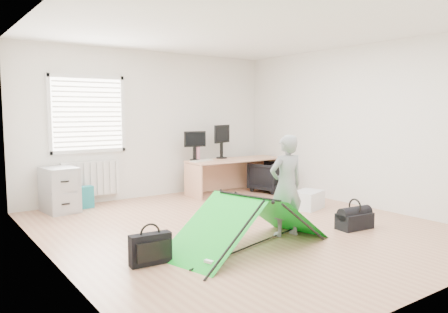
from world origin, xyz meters
TOP-DOWN VIEW (x-y plane):
  - ground at (0.00, 0.00)m, footprint 5.50×5.50m
  - back_wall at (0.00, 2.75)m, footprint 5.00×0.02m
  - window at (-1.20, 2.71)m, footprint 1.20×0.06m
  - radiator at (-1.20, 2.67)m, footprint 1.00×0.12m
  - desk at (1.47, 2.10)m, footprint 1.96×0.64m
  - filing_cabinet at (-1.80, 2.39)m, footprint 0.53×0.67m
  - monitor_left at (0.71, 2.36)m, footprint 0.44×0.18m
  - monitor_right at (1.33, 2.35)m, footprint 0.51×0.30m
  - keyboard at (0.73, 2.15)m, footprint 0.50×0.28m
  - thermos at (0.79, 2.37)m, footprint 0.09×0.09m
  - office_chair at (2.09, 1.80)m, footprint 0.78×0.79m
  - person at (0.22, -0.67)m, footprint 0.52×0.38m
  - kite at (-0.50, -0.80)m, footprint 2.15×1.35m
  - storage_crate at (1.60, 0.25)m, footprint 0.61×0.51m
  - tote_bag at (-1.41, 2.42)m, footprint 0.31×0.15m
  - laptop_bag at (-1.68, -0.63)m, footprint 0.45×0.17m
  - white_box at (-1.25, -1.12)m, footprint 0.12×0.12m
  - duffel_bag at (1.21, -0.98)m, footprint 0.52×0.30m

SIDE VIEW (x-z plane):
  - ground at x=0.00m, z-range 0.00..0.00m
  - white_box at x=-1.25m, z-range 0.00..0.10m
  - duffel_bag at x=1.21m, z-range 0.00..0.22m
  - storage_crate at x=1.60m, z-range 0.00..0.29m
  - laptop_bag at x=-1.68m, z-range 0.00..0.33m
  - tote_bag at x=-1.41m, z-range 0.00..0.37m
  - office_chair at x=2.09m, z-range 0.00..0.59m
  - kite at x=-0.50m, z-range 0.00..0.62m
  - desk at x=1.47m, z-range 0.00..0.67m
  - filing_cabinet at x=-1.80m, z-range 0.00..0.72m
  - radiator at x=-1.20m, z-range 0.15..0.75m
  - person at x=0.22m, z-range 0.00..1.31m
  - keyboard at x=0.73m, z-range 0.67..0.69m
  - thermos at x=0.79m, z-range 0.67..0.95m
  - monitor_left at x=0.71m, z-range 0.67..1.07m
  - monitor_right at x=1.33m, z-range 0.67..1.15m
  - back_wall at x=0.00m, z-range 0.00..2.70m
  - window at x=-1.20m, z-range 0.95..2.15m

